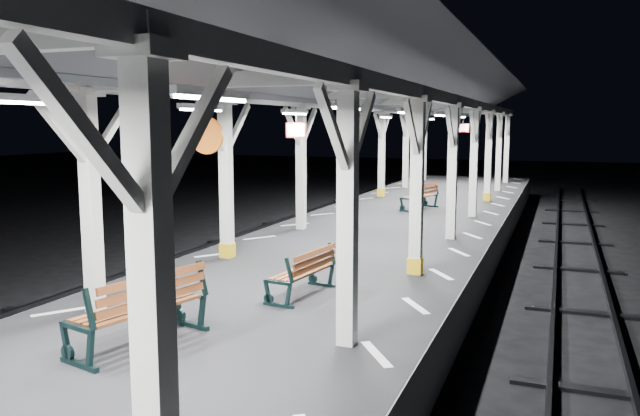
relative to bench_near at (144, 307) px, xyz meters
The scene contains 10 objects.
ground 3.39m from the bench_near, 83.42° to the left, with size 120.00×120.00×0.00m, color black.
platform 3.20m from the bench_near, 83.42° to the left, with size 6.00×50.00×1.00m, color black.
hazard_stripes_left 3.71m from the bench_near, 124.94° to the left, with size 1.00×48.00×0.01m, color silver.
hazard_stripes_right 4.14m from the bench_near, 47.10° to the left, with size 1.00×48.00×0.01m, color silver.
track_left 5.73m from the bench_near, 147.10° to the left, with size 2.20×60.00×0.16m.
track_right 6.30m from the bench_near, 29.37° to the left, with size 2.20×60.00×0.16m.
canopy 4.28m from the bench_near, 83.38° to the left, with size 5.40×49.00×4.65m.
bench_near is the anchor object (origin of this frame).
bench_mid 3.07m from the bench_near, 70.89° to the left, with size 0.73×1.54×0.80m.
bench_far 14.04m from the bench_near, 87.65° to the left, with size 1.03×1.74×0.89m.
Camera 1 is at (4.45, -9.29, 3.80)m, focal length 35.00 mm.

